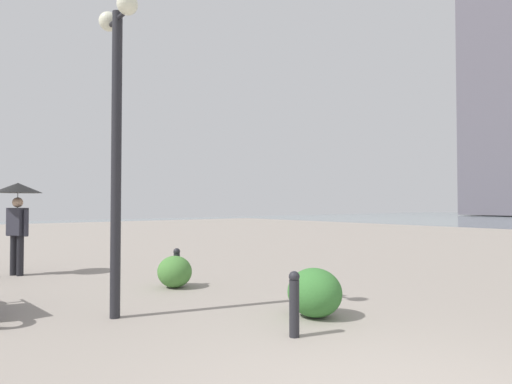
% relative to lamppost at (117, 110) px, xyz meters
% --- Properties ---
extents(lamppost, '(0.98, 0.28, 4.38)m').
position_rel_lamppost_xyz_m(lamppost, '(0.00, 0.00, 0.00)').
color(lamppost, '#232328').
rests_on(lamppost, ground).
extents(pedestrian, '(1.00, 1.00, 2.03)m').
position_rel_lamppost_xyz_m(pedestrian, '(4.81, 0.38, -1.28)').
color(pedestrian, black).
rests_on(pedestrian, ground).
extents(bollard_near, '(0.13, 0.13, 0.77)m').
position_rel_lamppost_xyz_m(bollard_near, '(-2.16, -1.34, -2.48)').
color(bollard_near, '#232328').
rests_on(bollard_near, ground).
extents(bollard_mid, '(0.13, 0.13, 0.72)m').
position_rel_lamppost_xyz_m(bollard_mid, '(1.55, -1.78, -2.50)').
color(bollard_mid, '#232328').
rests_on(bollard_mid, ground).
extents(shrub_low, '(0.70, 0.63, 0.59)m').
position_rel_lamppost_xyz_m(shrub_low, '(1.44, -1.67, -2.59)').
color(shrub_low, '#477F38').
rests_on(shrub_low, ground).
extents(shrub_round, '(0.79, 0.71, 0.68)m').
position_rel_lamppost_xyz_m(shrub_round, '(-1.68, -2.19, -2.54)').
color(shrub_round, '#387533').
rests_on(shrub_round, ground).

